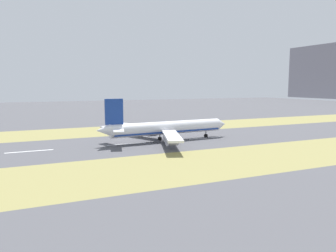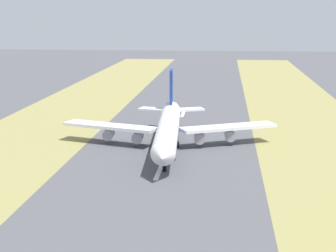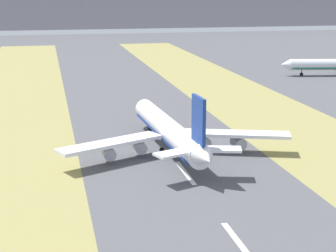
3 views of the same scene
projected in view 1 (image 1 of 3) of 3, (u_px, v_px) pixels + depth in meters
name	position (u px, v px, depth m)	size (l,w,h in m)	color
ground_plane	(166.00, 141.00, 152.95)	(800.00, 800.00, 0.00)	#4C4C51
grass_median_west	(135.00, 129.00, 193.75)	(40.00, 600.00, 0.01)	olive
grass_median_east	(218.00, 161.00, 112.15)	(40.00, 600.00, 0.01)	olive
centreline_dash_near	(29.00, 151.00, 129.24)	(1.20, 18.00, 0.01)	silver
centreline_dash_mid	(127.00, 144.00, 145.35)	(1.20, 18.00, 0.01)	silver
centreline_dash_far	(205.00, 138.00, 161.46)	(1.20, 18.00, 0.01)	silver
airplane_main_jet	(164.00, 128.00, 151.81)	(64.02, 67.21, 20.20)	white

